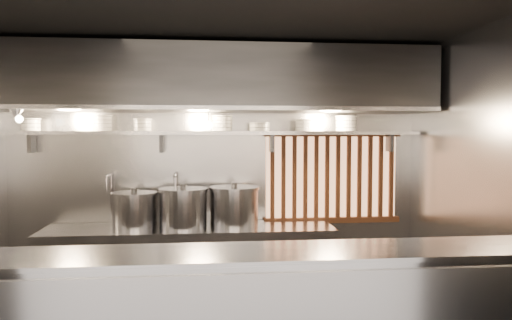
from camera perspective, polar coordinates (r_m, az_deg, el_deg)
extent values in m
plane|color=black|center=(4.17, -3.92, 15.85)|extent=(4.50, 4.50, 0.00)
plane|color=gray|center=(5.59, -4.45, -1.83)|extent=(4.50, 0.00, 4.50)
plane|color=gray|center=(4.75, 24.45, -2.96)|extent=(0.00, 3.00, 3.00)
cube|color=gray|center=(3.21, -3.16, -10.65)|extent=(4.50, 0.56, 0.03)
cube|color=gray|center=(5.39, -7.56, -12.31)|extent=(3.00, 0.70, 0.90)
cube|color=gray|center=(5.39, -4.42, 3.10)|extent=(4.40, 0.34, 0.04)
cube|color=#2D2D30|center=(5.20, -4.37, 9.12)|extent=(4.40, 0.80, 0.65)
cube|color=gray|center=(4.77, -4.21, 5.98)|extent=(4.40, 0.03, 0.04)
cube|color=#F9AA70|center=(5.76, 8.61, -1.92)|extent=(1.50, 0.02, 0.92)
cube|color=brown|center=(5.69, 8.78, 2.97)|extent=(1.56, 0.06, 0.06)
cube|color=brown|center=(5.77, 8.70, -6.81)|extent=(1.56, 0.06, 0.06)
cube|color=brown|center=(5.57, 1.88, -2.05)|extent=(0.04, 0.04, 0.92)
cube|color=brown|center=(5.59, 3.15, -2.03)|extent=(0.04, 0.04, 0.92)
cube|color=brown|center=(5.61, 4.41, -2.02)|extent=(0.04, 0.04, 0.92)
cube|color=brown|center=(5.64, 5.66, -2.00)|extent=(0.04, 0.04, 0.92)
cube|color=brown|center=(5.66, 6.90, -1.99)|extent=(0.04, 0.04, 0.92)
cube|color=brown|center=(5.69, 8.13, -1.97)|extent=(0.04, 0.04, 0.92)
cube|color=brown|center=(5.72, 9.34, -1.95)|extent=(0.04, 0.04, 0.92)
cube|color=brown|center=(5.76, 10.54, -1.93)|extent=(0.04, 0.04, 0.92)
cube|color=brown|center=(5.79, 11.73, -1.91)|extent=(0.04, 0.04, 0.92)
cube|color=brown|center=(5.83, 12.90, -1.89)|extent=(0.04, 0.04, 0.92)
cube|color=brown|center=(5.88, 14.05, -1.87)|extent=(0.04, 0.04, 0.92)
cube|color=brown|center=(5.92, 15.19, -1.85)|extent=(0.05, 0.04, 0.92)
cylinder|color=silver|center=(5.65, -16.21, -4.04)|extent=(0.03, 0.03, 0.48)
sphere|color=silver|center=(5.62, -16.24, -1.61)|extent=(0.04, 0.04, 0.04)
cylinder|color=silver|center=(5.49, -16.48, -1.72)|extent=(0.03, 0.26, 0.03)
sphere|color=silver|center=(5.37, -16.73, -1.83)|extent=(0.04, 0.04, 0.04)
cylinder|color=silver|center=(5.37, -16.72, -2.58)|extent=(0.03, 0.03, 0.14)
cylinder|color=silver|center=(5.57, -9.08, -4.06)|extent=(0.03, 0.03, 0.48)
sphere|color=silver|center=(5.54, -9.10, -1.59)|extent=(0.04, 0.04, 0.04)
cylinder|color=silver|center=(5.41, -9.17, -1.70)|extent=(0.03, 0.26, 0.03)
sphere|color=silver|center=(5.28, -9.24, -1.82)|extent=(0.04, 0.04, 0.04)
cylinder|color=silver|center=(5.29, -9.24, -2.58)|extent=(0.03, 0.03, 0.14)
cone|color=gray|center=(5.22, -25.69, 4.89)|extent=(0.25, 0.27, 0.20)
sphere|color=#FFE0B2|center=(5.19, -25.43, 4.25)|extent=(0.07, 0.07, 0.07)
cylinder|color=#2D2D30|center=(5.32, -25.34, 5.72)|extent=(0.02, 0.22, 0.02)
cylinder|color=#2D2D30|center=(5.27, -5.48, 4.83)|extent=(0.01, 0.01, 0.12)
sphere|color=#FFE0B2|center=(5.27, -5.47, 3.96)|extent=(0.09, 0.09, 0.09)
cylinder|color=gray|center=(5.33, -13.76, -5.73)|extent=(0.54, 0.54, 0.34)
cylinder|color=gray|center=(5.31, -13.78, -3.76)|extent=(0.58, 0.58, 0.03)
cylinder|color=#2D2D30|center=(5.30, -13.79, -3.39)|extent=(0.06, 0.06, 0.04)
cylinder|color=gray|center=(5.25, -8.31, -5.59)|extent=(0.57, 0.57, 0.38)
cylinder|color=gray|center=(5.22, -8.33, -3.38)|extent=(0.61, 0.61, 0.03)
cylinder|color=#2D2D30|center=(5.22, -8.33, -2.99)|extent=(0.06, 0.06, 0.04)
cylinder|color=gray|center=(5.31, -2.50, -5.44)|extent=(0.64, 0.64, 0.38)
cylinder|color=gray|center=(5.28, -2.51, -3.23)|extent=(0.68, 0.68, 0.03)
cylinder|color=#2D2D30|center=(5.28, -2.51, -2.85)|extent=(0.06, 0.06, 0.04)
cylinder|color=silver|center=(5.67, -24.34, 3.24)|extent=(0.19, 0.19, 0.03)
cylinder|color=silver|center=(5.67, -24.35, 3.62)|extent=(0.19, 0.19, 0.03)
cylinder|color=silver|center=(5.67, -24.36, 4.00)|extent=(0.19, 0.19, 0.03)
cylinder|color=silver|center=(5.67, -24.37, 4.29)|extent=(0.21, 0.21, 0.01)
cylinder|color=silver|center=(5.49, -17.12, 3.39)|extent=(0.19, 0.19, 0.03)
cylinder|color=silver|center=(5.49, -17.12, 3.78)|extent=(0.19, 0.19, 0.03)
cylinder|color=silver|center=(5.49, -17.13, 4.18)|extent=(0.19, 0.19, 0.03)
cylinder|color=silver|center=(5.49, -17.14, 4.58)|extent=(0.19, 0.19, 0.03)
cylinder|color=silver|center=(5.49, -17.14, 4.87)|extent=(0.21, 0.21, 0.01)
cylinder|color=silver|center=(5.42, -12.84, 3.45)|extent=(0.18, 0.18, 0.03)
cylinder|color=silver|center=(5.42, -12.84, 3.85)|extent=(0.18, 0.18, 0.03)
cylinder|color=silver|center=(5.42, -12.85, 4.25)|extent=(0.18, 0.18, 0.03)
cylinder|color=silver|center=(5.43, -12.85, 4.55)|extent=(0.20, 0.20, 0.01)
cylinder|color=silver|center=(5.39, -3.88, 3.52)|extent=(0.22, 0.22, 0.03)
cylinder|color=silver|center=(5.39, -3.88, 3.93)|extent=(0.22, 0.22, 0.03)
cylinder|color=silver|center=(5.39, -3.88, 4.33)|extent=(0.22, 0.22, 0.03)
cylinder|color=silver|center=(5.39, -3.88, 4.73)|extent=(0.22, 0.22, 0.03)
cylinder|color=silver|center=(5.39, -3.89, 5.03)|extent=(0.23, 0.23, 0.01)
cylinder|color=silver|center=(5.42, 0.40, 3.53)|extent=(0.22, 0.22, 0.03)
cylinder|color=silver|center=(5.42, 0.40, 3.93)|extent=(0.22, 0.22, 0.03)
cylinder|color=silver|center=(5.42, 0.40, 4.22)|extent=(0.23, 0.23, 0.01)
cylinder|color=silver|center=(5.50, 5.59, 3.51)|extent=(0.21, 0.21, 0.03)
cylinder|color=silver|center=(5.50, 5.59, 3.90)|extent=(0.21, 0.21, 0.03)
cylinder|color=silver|center=(5.50, 5.60, 4.30)|extent=(0.21, 0.21, 0.03)
cylinder|color=silver|center=(5.50, 5.60, 4.59)|extent=(0.23, 0.23, 0.01)
cylinder|color=silver|center=(5.61, 10.23, 3.46)|extent=(0.22, 0.22, 0.03)
cylinder|color=silver|center=(5.61, 10.24, 3.85)|extent=(0.22, 0.22, 0.03)
cylinder|color=silver|center=(5.61, 10.24, 4.24)|extent=(0.22, 0.22, 0.03)
cylinder|color=silver|center=(5.61, 10.24, 4.63)|extent=(0.22, 0.22, 0.03)
cylinder|color=silver|center=(5.61, 10.25, 4.91)|extent=(0.24, 0.24, 0.01)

